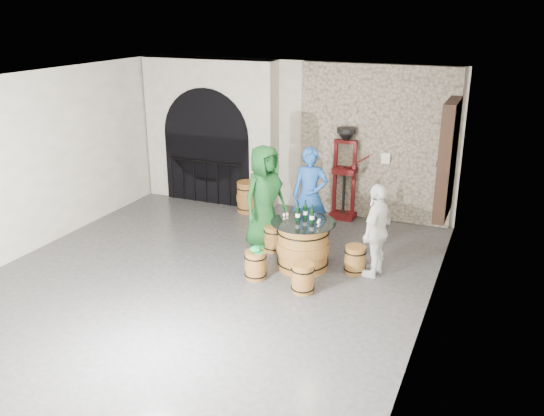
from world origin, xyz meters
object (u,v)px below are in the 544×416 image
at_px(barrel_stool_left, 274,238).
at_px(wine_bottle_right, 305,211).
at_px(side_barrel, 248,197).
at_px(barrel_stool_near_right, 303,278).
at_px(barrel_stool_right, 355,260).
at_px(barrel_stool_near_left, 256,265).
at_px(corking_press, 345,167).
at_px(barrel_table, 303,245).
at_px(person_green, 264,196).
at_px(wine_bottle_center, 312,216).
at_px(barrel_stool_far, 308,236).
at_px(person_blue, 310,196).
at_px(person_white, 377,230).
at_px(wine_bottle_left, 298,213).

distance_m(barrel_stool_left, wine_bottle_right, 1.07).
height_order(barrel_stool_left, side_barrel, side_barrel).
bearing_deg(barrel_stool_near_right, barrel_stool_right, 60.19).
relative_size(barrel_stool_near_left, corking_press, 0.25).
bearing_deg(barrel_table, corking_press, 91.42).
height_order(person_green, wine_bottle_center, person_green).
height_order(barrel_stool_far, person_green, person_green).
relative_size(barrel_table, barrel_stool_right, 2.29).
distance_m(person_blue, wine_bottle_center, 1.24).
bearing_deg(side_barrel, corking_press, 12.01).
distance_m(barrel_table, barrel_stool_near_right, 0.91).
distance_m(person_blue, wine_bottle_right, 1.02).
bearing_deg(wine_bottle_right, barrel_stool_left, 155.88).
relative_size(barrel_stool_far, person_white, 0.30).
height_order(person_blue, wine_bottle_left, person_blue).
height_order(barrel_stool_near_right, barrel_stool_near_left, same).
bearing_deg(wine_bottle_right, barrel_stool_right, -1.14).
xyz_separation_m(barrel_stool_near_left, wine_bottle_left, (0.47, 0.69, 0.74)).
bearing_deg(person_blue, barrel_stool_right, -52.67).
bearing_deg(barrel_stool_far, barrel_stool_near_left, -102.99).
bearing_deg(wine_bottle_left, barrel_table, -5.72).
relative_size(barrel_stool_left, barrel_stool_far, 1.00).
relative_size(barrel_table, wine_bottle_center, 3.38).
relative_size(barrel_stool_right, person_white, 0.30).
distance_m(barrel_stool_left, person_white, 2.04).
xyz_separation_m(person_green, corking_press, (0.94, 2.01, 0.16)).
distance_m(barrel_stool_near_left, person_blue, 1.98).
distance_m(barrel_table, corking_press, 2.77).
relative_size(side_barrel, corking_press, 0.35).
xyz_separation_m(wine_bottle_left, wine_bottle_right, (0.07, 0.17, 0.00)).
bearing_deg(wine_bottle_left, corking_press, 89.19).
bearing_deg(barrel_stool_right, person_white, 10.18).
height_order(wine_bottle_left, wine_bottle_center, same).
height_order(barrel_stool_far, barrel_stool_near_left, same).
relative_size(barrel_stool_far, barrel_stool_near_left, 1.00).
bearing_deg(barrel_stool_right, barrel_stool_near_left, -149.94).
distance_m(barrel_stool_left, wine_bottle_left, 1.09).
height_order(barrel_stool_right, barrel_stool_near_left, same).
relative_size(person_green, side_barrel, 2.84).
relative_size(barrel_table, corking_press, 0.57).
distance_m(wine_bottle_left, side_barrel, 3.06).
bearing_deg(corking_press, wine_bottle_center, -84.60).
height_order(person_blue, wine_bottle_center, person_blue).
bearing_deg(barrel_stool_right, wine_bottle_left, -171.48).
bearing_deg(barrel_stool_near_left, person_white, 26.86).
xyz_separation_m(barrel_table, barrel_stool_left, (-0.74, 0.49, -0.18)).
distance_m(barrel_stool_far, barrel_stool_near_right, 1.78).
relative_size(barrel_stool_left, wine_bottle_left, 1.47).
xyz_separation_m(wine_bottle_center, wine_bottle_right, (-0.18, 0.18, 0.00)).
distance_m(barrel_stool_left, wine_bottle_center, 1.26).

